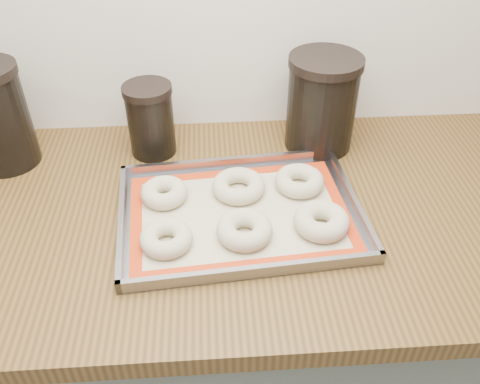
{
  "coord_description": "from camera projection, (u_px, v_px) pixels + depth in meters",
  "views": [
    {
      "loc": [
        0.06,
        0.91,
        1.56
      ],
      "look_at": [
        0.11,
        1.65,
        0.96
      ],
      "focal_mm": 38.0,
      "sensor_mm": 36.0,
      "label": 1
    }
  ],
  "objects": [
    {
      "name": "bagel_back_left",
      "position": [
        164.0,
        193.0,
        1.01
      ],
      "size": [
        0.11,
        0.11,
        0.03
      ],
      "primitive_type": "torus",
      "rotation": [
        0.0,
        0.0,
        -0.25
      ],
      "color": "#C2B896",
      "rests_on": "baking_mat"
    },
    {
      "name": "bagel_front_left",
      "position": [
        166.0,
        238.0,
        0.91
      ],
      "size": [
        0.1,
        0.1,
        0.03
      ],
      "primitive_type": "torus",
      "rotation": [
        0.0,
        0.0,
        -0.0
      ],
      "color": "#C2B896",
      "rests_on": "baking_mat"
    },
    {
      "name": "canister_right",
      "position": [
        322.0,
        103.0,
        1.12
      ],
      "size": [
        0.16,
        0.16,
        0.21
      ],
      "color": "black",
      "rests_on": "countertop"
    },
    {
      "name": "baking_mat",
      "position": [
        240.0,
        214.0,
        0.98
      ],
      "size": [
        0.44,
        0.32,
        0.0
      ],
      "rotation": [
        0.0,
        0.0,
        0.08
      ],
      "color": "#C6B793",
      "rests_on": "baking_tray"
    },
    {
      "name": "baking_tray",
      "position": [
        240.0,
        213.0,
        0.98
      ],
      "size": [
        0.49,
        0.37,
        0.03
      ],
      "rotation": [
        0.0,
        0.0,
        0.08
      ],
      "color": "gray",
      "rests_on": "countertop"
    },
    {
      "name": "canister_mid",
      "position": [
        151.0,
        120.0,
        1.11
      ],
      "size": [
        0.11,
        0.11,
        0.16
      ],
      "color": "black",
      "rests_on": "countertop"
    },
    {
      "name": "cabinet",
      "position": [
        197.0,
        348.0,
        1.3
      ],
      "size": [
        3.0,
        0.65,
        0.86
      ],
      "primitive_type": "cube",
      "color": "slate",
      "rests_on": "floor"
    },
    {
      "name": "bagel_back_right",
      "position": [
        299.0,
        181.0,
        1.04
      ],
      "size": [
        0.11,
        0.11,
        0.03
      ],
      "primitive_type": "torus",
      "rotation": [
        0.0,
        0.0,
        -0.12
      ],
      "color": "#C2B896",
      "rests_on": "baking_mat"
    },
    {
      "name": "countertop",
      "position": [
        185.0,
        217.0,
        1.02
      ],
      "size": [
        3.06,
        0.68,
        0.04
      ],
      "primitive_type": "cube",
      "color": "brown",
      "rests_on": "cabinet"
    },
    {
      "name": "bagel_back_mid",
      "position": [
        239.0,
        186.0,
        1.03
      ],
      "size": [
        0.14,
        0.14,
        0.03
      ],
      "primitive_type": "torus",
      "rotation": [
        0.0,
        0.0,
        0.39
      ],
      "color": "#C2B896",
      "rests_on": "baking_mat"
    },
    {
      "name": "bagel_front_right",
      "position": [
        321.0,
        221.0,
        0.94
      ],
      "size": [
        0.12,
        0.12,
        0.04
      ],
      "primitive_type": "torus",
      "rotation": [
        0.0,
        0.0,
        0.18
      ],
      "color": "#C2B896",
      "rests_on": "baking_mat"
    },
    {
      "name": "bagel_front_mid",
      "position": [
        245.0,
        230.0,
        0.92
      ],
      "size": [
        0.12,
        0.12,
        0.04
      ],
      "primitive_type": "torus",
      "rotation": [
        0.0,
        0.0,
        -0.16
      ],
      "color": "#C2B896",
      "rests_on": "baking_mat"
    }
  ]
}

